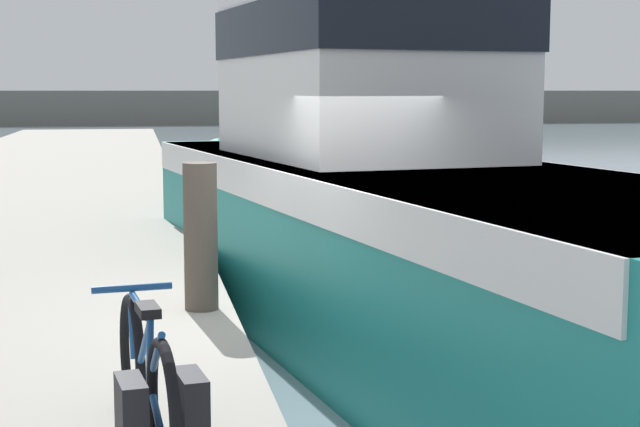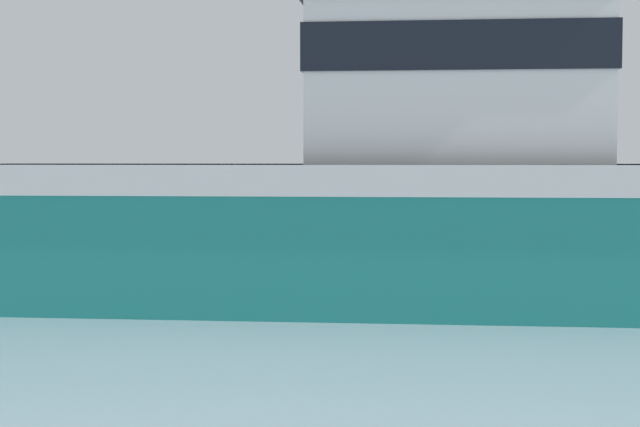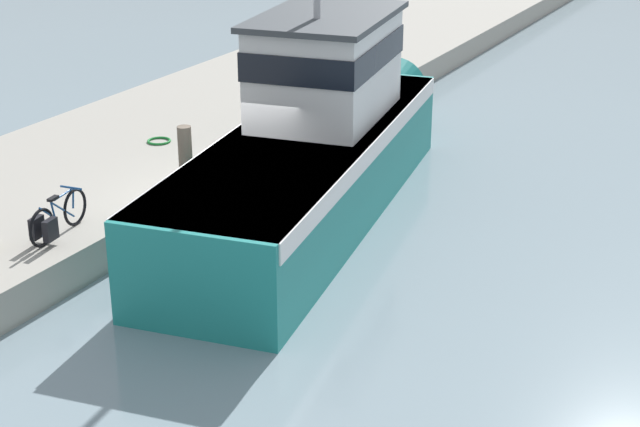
# 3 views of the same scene
# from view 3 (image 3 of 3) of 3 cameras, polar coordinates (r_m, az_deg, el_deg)

# --- Properties ---
(ground_plane) EXTENTS (320.00, 320.00, 0.00)m
(ground_plane) POSITION_cam_3_polar(r_m,az_deg,el_deg) (19.78, -5.42, -0.89)
(ground_plane) COLOR gray
(dock_pier) EXTENTS (6.03, 80.00, 0.71)m
(dock_pier) POSITION_cam_3_polar(r_m,az_deg,el_deg) (21.86, -13.78, 1.85)
(dock_pier) COLOR #A39E93
(dock_pier) RESTS_ON ground_plane
(fishing_boat_main) EXTENTS (4.63, 12.70, 11.01)m
(fishing_boat_main) POSITION_cam_3_polar(r_m,az_deg,el_deg) (20.29, -0.25, 4.36)
(fishing_boat_main) COLOR teal
(fishing_boat_main) RESTS_ON ground_plane
(bicycle_touring) EXTENTS (0.57, 1.72, 0.78)m
(bicycle_touring) POSITION_cam_3_polar(r_m,az_deg,el_deg) (17.97, -15.23, -0.37)
(bicycle_touring) COLOR black
(bicycle_touring) RESTS_ON dock_pier
(mooring_post) EXTENTS (0.28, 0.28, 1.24)m
(mooring_post) POSITION_cam_3_polar(r_m,az_deg,el_deg) (19.98, -7.84, 3.34)
(mooring_post) COLOR #51473D
(mooring_post) RESTS_ON dock_pier
(hose_coil) EXTENTS (0.55, 0.55, 0.05)m
(hose_coil) POSITION_cam_3_polar(r_m,az_deg,el_deg) (22.94, -9.35, 4.19)
(hose_coil) COLOR #197A2D
(hose_coil) RESTS_ON dock_pier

